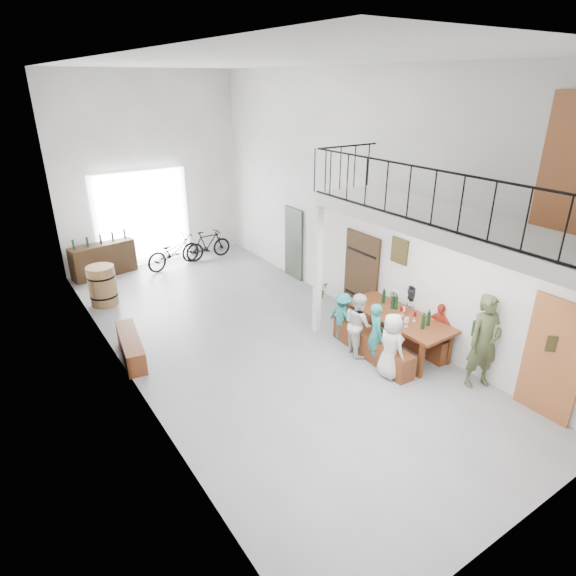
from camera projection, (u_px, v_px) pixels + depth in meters
floor at (256, 338)px, 10.53m from camera, size 12.00×12.00×0.00m
room_walls at (252, 174)px, 9.12m from camera, size 12.00×12.00×12.00m
gateway_portal at (143, 219)px, 14.30m from camera, size 2.80×0.08×2.80m
right_wall_decor at (415, 265)px, 9.79m from camera, size 0.07×8.28×5.07m
balcony at (450, 227)px, 7.98m from camera, size 1.52×5.62×4.00m
tasting_table at (397, 318)px, 9.85m from camera, size 1.02×2.39×0.79m
bench_inner at (371, 346)px, 9.74m from camera, size 0.49×2.19×0.50m
bench_wall at (405, 332)px, 10.28m from camera, size 0.34×2.20×0.51m
tableware at (403, 310)px, 9.69m from camera, size 0.52×1.35×0.35m
side_bench at (131, 347)px, 9.74m from camera, size 0.60×1.69×0.46m
oak_barrel at (103, 285)px, 11.95m from camera, size 0.68×0.68×1.00m
serving_counter at (103, 260)px, 13.76m from camera, size 1.85×0.79×0.94m
counter_bottles at (100, 239)px, 13.52m from camera, size 1.53×0.32×0.28m
guest_left_a at (391, 346)px, 8.95m from camera, size 0.48×0.67×1.30m
guest_left_b at (376, 333)px, 9.40m from camera, size 0.47×0.55×1.29m
guest_left_c at (358, 324)px, 9.73m from camera, size 0.66×0.76×1.33m
guest_left_d at (342, 317)px, 10.29m from camera, size 0.49×0.75×1.09m
guest_right_a at (439, 329)px, 9.70m from camera, size 0.30×0.68×1.15m
guest_right_b at (413, 311)px, 10.34m from camera, size 0.38×1.18×1.27m
guest_right_c at (395, 309)px, 10.73m from camera, size 0.39×0.54×1.01m
host_standing at (484, 342)px, 8.59m from camera, size 0.76×0.61×1.80m
potted_plant at (320, 290)px, 12.41m from camera, size 0.40×0.35×0.44m
bicycle_near at (174, 252)px, 14.36m from camera, size 1.93×1.07×0.96m
bicycle_far at (208, 245)px, 15.03m from camera, size 1.54×0.48×0.92m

